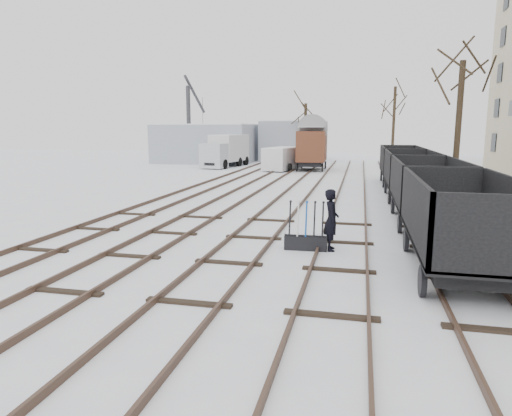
{
  "coord_description": "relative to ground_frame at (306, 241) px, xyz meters",
  "views": [
    {
      "loc": [
        3.45,
        -11.64,
        3.7
      ],
      "look_at": [
        0.28,
        2.17,
        1.2
      ],
      "focal_mm": 32.0,
      "sensor_mm": 36.0,
      "label": 1
    }
  ],
  "objects": [
    {
      "name": "shed_right",
      "position": [
        -5.9,
        38.03,
        1.96
      ],
      "size": [
        7.0,
        6.0,
        4.5
      ],
      "color": "#979EAA",
      "rests_on": "ground"
    },
    {
      "name": "freight_wagon_b",
      "position": [
        4.1,
        4.98,
        0.67
      ],
      "size": [
        2.44,
        6.09,
        2.49
      ],
      "color": "black",
      "rests_on": "ground"
    },
    {
      "name": "freight_wagon_d",
      "position": [
        4.1,
        17.78,
        0.67
      ],
      "size": [
        2.44,
        6.09,
        2.49
      ],
      "color": "black",
      "rests_on": "ground"
    },
    {
      "name": "freight_wagon_c",
      "position": [
        4.1,
        11.38,
        0.67
      ],
      "size": [
        2.44,
        6.09,
        2.49
      ],
      "color": "black",
      "rests_on": "ground"
    },
    {
      "name": "worker",
      "position": [
        0.75,
        0.1,
        0.66
      ],
      "size": [
        0.54,
        0.74,
        1.89
      ],
      "primitive_type": "imported",
      "rotation": [
        0.0,
        0.0,
        1.7
      ],
      "color": "black",
      "rests_on": "ground"
    },
    {
      "name": "freight_wagon_a",
      "position": [
        4.1,
        -1.42,
        0.67
      ],
      "size": [
        2.44,
        6.09,
        2.49
      ],
      "color": "black",
      "rests_on": "ground"
    },
    {
      "name": "tree_near",
      "position": [
        6.23,
        11.24,
        3.19
      ],
      "size": [
        0.3,
        0.3,
        6.95
      ],
      "primitive_type": "cylinder",
      "color": "black",
      "rests_on": "ground"
    },
    {
      "name": "panel_van",
      "position": [
        -5.21,
        26.0,
        0.76
      ],
      "size": [
        2.91,
        4.89,
        2.01
      ],
      "rotation": [
        0.0,
        0.0,
        -0.22
      ],
      "color": "silver",
      "rests_on": "ground"
    },
    {
      "name": "tree_far_right",
      "position": [
        4.8,
        37.95,
        3.71
      ],
      "size": [
        0.3,
        0.3,
        7.99
      ],
      "primitive_type": "cylinder",
      "color": "black",
      "rests_on": "ground"
    },
    {
      "name": "ground_frame",
      "position": [
        0.0,
        0.0,
        0.0
      ],
      "size": [
        1.31,
        0.46,
        1.49
      ],
      "rotation": [
        0.0,
        0.0,
        0.03
      ],
      "color": "black",
      "rests_on": "ground"
    },
    {
      "name": "shed_left",
      "position": [
        -14.9,
        34.03,
        1.76
      ],
      "size": [
        10.0,
        8.0,
        4.1
      ],
      "color": "#979EAA",
      "rests_on": "ground"
    },
    {
      "name": "lorry",
      "position": [
        -11.07,
        28.39,
        1.28
      ],
      "size": [
        2.96,
        6.92,
        3.04
      ],
      "rotation": [
        0.0,
        0.0,
        -0.17
      ],
      "color": "black",
      "rests_on": "ground"
    },
    {
      "name": "tracks",
      "position": [
        -1.9,
        11.71,
        -0.21
      ],
      "size": [
        13.9,
        52.0,
        0.16
      ],
      "color": "black",
      "rests_on": "ground"
    },
    {
      "name": "box_van_wagon",
      "position": [
        -2.69,
        26.84,
        1.92
      ],
      "size": [
        2.77,
        5.03,
        3.78
      ],
      "rotation": [
        0.0,
        0.0,
        0.03
      ],
      "color": "black",
      "rests_on": "ground"
    },
    {
      "name": "tree_far_left",
      "position": [
        -4.2,
        34.24,
        2.8
      ],
      "size": [
        0.3,
        0.3,
        6.17
      ],
      "primitive_type": "cylinder",
      "color": "black",
      "rests_on": "ground"
    },
    {
      "name": "crane",
      "position": [
        -16.16,
        32.23,
        2.09
      ],
      "size": [
        1.88,
        5.27,
        9.01
      ],
      "rotation": [
        0.0,
        0.0,
        -0.05
      ],
      "color": "#323238",
      "rests_on": "ground"
    },
    {
      "name": "ground",
      "position": [
        -1.9,
        -1.97,
        -0.28
      ],
      "size": [
        120.0,
        120.0,
        0.0
      ],
      "primitive_type": "plane",
      "color": "white",
      "rests_on": "ground"
    }
  ]
}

